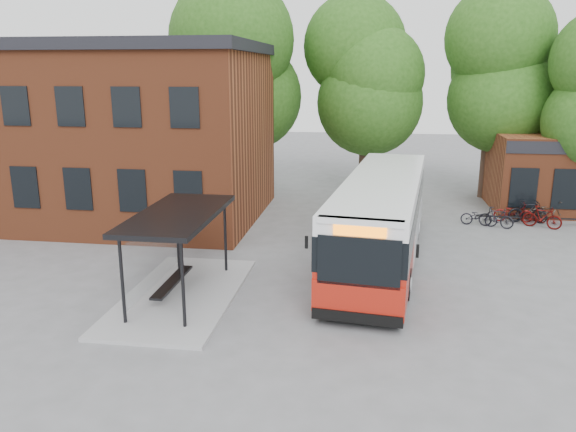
# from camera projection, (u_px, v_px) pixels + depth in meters

# --- Properties ---
(ground) EXTENTS (100.00, 100.00, 0.00)m
(ground) POSITION_uv_depth(u_px,v_px,m) (321.00, 293.00, 18.78)
(ground) COLOR slate
(station_building) EXTENTS (18.40, 10.40, 8.50)m
(station_building) POSITION_uv_depth(u_px,v_px,m) (80.00, 131.00, 28.17)
(station_building) COLOR brown
(station_building) RESTS_ON ground
(bus_shelter) EXTENTS (3.60, 7.00, 2.90)m
(bus_shelter) POSITION_uv_depth(u_px,v_px,m) (180.00, 255.00, 18.10)
(bus_shelter) COLOR black
(bus_shelter) RESTS_ON ground
(bike_rail) EXTENTS (5.20, 0.10, 0.38)m
(bike_rail) POSITION_uv_depth(u_px,v_px,m) (532.00, 221.00, 26.99)
(bike_rail) COLOR black
(bike_rail) RESTS_ON ground
(tree_0) EXTENTS (7.92, 7.92, 11.00)m
(tree_0) POSITION_uv_depth(u_px,v_px,m) (246.00, 100.00, 33.56)
(tree_0) COLOR #234E14
(tree_0) RESTS_ON ground
(tree_1) EXTENTS (7.92, 7.92, 10.40)m
(tree_1) POSITION_uv_depth(u_px,v_px,m) (364.00, 105.00, 33.60)
(tree_1) COLOR #234E14
(tree_1) RESTS_ON ground
(tree_2) EXTENTS (7.92, 7.92, 11.00)m
(tree_2) POSITION_uv_depth(u_px,v_px,m) (489.00, 102.00, 31.58)
(tree_2) COLOR #234E14
(tree_2) RESTS_ON ground
(city_bus) EXTENTS (4.22, 13.17, 3.29)m
(city_bus) POSITION_uv_depth(u_px,v_px,m) (382.00, 220.00, 21.60)
(city_bus) COLOR #A71B0F
(city_bus) RESTS_ON ground
(bicycle_0) EXTENTS (1.77, 0.95, 0.88)m
(bicycle_0) POSITION_uv_depth(u_px,v_px,m) (479.00, 217.00, 26.78)
(bicycle_0) COLOR black
(bicycle_0) RESTS_ON ground
(bicycle_1) EXTENTS (1.67, 1.09, 0.98)m
(bicycle_1) POSITION_uv_depth(u_px,v_px,m) (496.00, 218.00, 26.44)
(bicycle_1) COLOR black
(bicycle_1) RESTS_ON ground
(bicycle_2) EXTENTS (1.87, 0.75, 0.96)m
(bicycle_2) POSITION_uv_depth(u_px,v_px,m) (513.00, 212.00, 27.44)
(bicycle_2) COLOR #570C0C
(bicycle_2) RESTS_ON ground
(bicycle_3) EXTENTS (1.89, 0.72, 1.11)m
(bicycle_3) POSITION_uv_depth(u_px,v_px,m) (528.00, 211.00, 27.30)
(bicycle_3) COLOR black
(bicycle_3) RESTS_ON ground
(bicycle_4) EXTENTS (1.89, 1.00, 0.94)m
(bicycle_4) POSITION_uv_depth(u_px,v_px,m) (528.00, 213.00, 27.37)
(bicycle_4) COLOR black
(bicycle_4) RESTS_ON ground
(bicycle_5) EXTENTS (1.81, 1.18, 1.06)m
(bicycle_5) POSITION_uv_depth(u_px,v_px,m) (542.00, 217.00, 26.34)
(bicycle_5) COLOR #460907
(bicycle_5) RESTS_ON ground
(bicycle_6) EXTENTS (2.01, 1.19, 1.00)m
(bicycle_6) POSITION_uv_depth(u_px,v_px,m) (547.00, 211.00, 27.66)
(bicycle_6) COLOR #443C34
(bicycle_6) RESTS_ON ground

